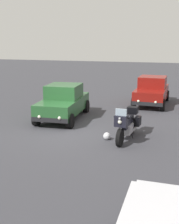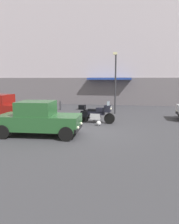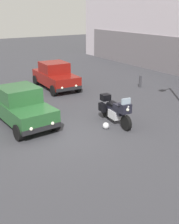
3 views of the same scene
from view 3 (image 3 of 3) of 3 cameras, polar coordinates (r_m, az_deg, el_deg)
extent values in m
plane|color=#38383D|center=(11.27, -5.24, -4.39)|extent=(80.00, 80.00, 0.00)
cylinder|color=black|center=(11.48, 7.54, -2.26)|extent=(0.65, 0.20, 0.64)
cylinder|color=black|center=(12.76, 3.47, 0.22)|extent=(0.65, 0.20, 0.64)
cylinder|color=#B7B7BC|center=(11.34, 7.58, -0.22)|extent=(0.33, 0.10, 0.68)
cube|color=#B7B7BC|center=(12.11, 5.31, -0.45)|extent=(0.64, 0.46, 0.36)
cube|color=black|center=(12.02, 5.35, 0.62)|extent=(1.12, 0.39, 0.28)
cube|color=black|center=(11.73, 6.15, 1.00)|extent=(0.55, 0.39, 0.24)
cube|color=black|center=(12.14, 4.87, 1.52)|extent=(0.59, 0.36, 0.12)
cube|color=black|center=(11.36, 7.34, 0.74)|extent=(0.40, 0.47, 0.40)
cube|color=#8C9EAD|center=(11.23, 7.52, 2.12)|extent=(0.12, 0.41, 0.28)
sphere|color=#EAEACC|center=(11.22, 7.85, 0.46)|extent=(0.14, 0.14, 0.14)
cylinder|color=black|center=(11.39, 7.13, 1.33)|extent=(0.10, 0.62, 0.04)
cylinder|color=#B7B7BC|center=(12.72, 4.63, 0.04)|extent=(0.56, 0.15, 0.09)
cube|color=black|center=(12.71, 4.86, 1.35)|extent=(0.42, 0.24, 0.36)
cube|color=black|center=(12.44, 2.66, 0.98)|extent=(0.42, 0.24, 0.36)
cube|color=black|center=(12.63, 3.31, 3.05)|extent=(0.40, 0.43, 0.28)
cylinder|color=black|center=(12.41, 5.61, -1.26)|extent=(0.04, 0.13, 0.29)
sphere|color=silver|center=(11.61, 3.39, -2.82)|extent=(0.28, 0.28, 0.28)
cube|color=maroon|center=(17.59, -7.01, 6.92)|extent=(3.86, 1.78, 0.68)
cube|color=maroon|center=(17.59, -7.30, 9.11)|extent=(1.65, 1.57, 0.64)
cube|color=#8C9EAD|center=(16.91, -6.26, 8.70)|extent=(0.11, 1.40, 0.54)
cube|color=#8C9EAD|center=(18.26, -8.26, 9.48)|extent=(0.11, 1.40, 0.51)
cube|color=black|center=(16.02, -4.27, 4.80)|extent=(0.18, 1.64, 0.20)
cube|color=black|center=(19.31, -9.23, 7.28)|extent=(0.18, 1.64, 0.20)
cylinder|color=black|center=(16.74, -2.48, 5.16)|extent=(0.65, 0.24, 0.64)
cylinder|color=black|center=(16.09, -7.39, 4.38)|extent=(0.65, 0.24, 0.64)
cylinder|color=black|center=(19.27, -6.60, 7.07)|extent=(0.65, 0.24, 0.64)
cylinder|color=black|center=(18.70, -10.98, 6.43)|extent=(0.65, 0.24, 0.64)
sphere|color=silver|center=(16.15, -2.76, 5.39)|extent=(0.14, 0.14, 0.14)
sphere|color=silver|center=(15.76, -5.67, 4.94)|extent=(0.14, 0.14, 0.14)
cube|color=#235128|center=(12.27, -13.81, 0.50)|extent=(3.90, 1.88, 0.68)
cube|color=#235128|center=(12.20, -14.35, 3.61)|extent=(1.69, 1.61, 0.64)
cube|color=#8C9EAD|center=(11.53, -12.91, 2.78)|extent=(0.15, 1.39, 0.54)
cube|color=#8C9EAD|center=(12.87, -15.65, 4.36)|extent=(0.15, 1.39, 0.51)
cube|color=black|center=(10.77, -9.80, -3.38)|extent=(0.22, 1.64, 0.20)
cube|color=black|center=(13.99, -16.73, 1.64)|extent=(0.22, 1.64, 0.20)
cylinder|color=black|center=(11.47, -7.22, -2.28)|extent=(0.65, 0.26, 0.64)
cylinder|color=black|center=(10.87, -14.40, -4.10)|extent=(0.65, 0.26, 0.64)
cylinder|color=black|center=(13.93, -13.12, 1.47)|extent=(0.65, 0.26, 0.64)
sphere|color=silver|center=(10.87, -7.61, -2.34)|extent=(0.14, 0.14, 0.14)
sphere|color=silver|center=(10.51, -11.91, -3.43)|extent=(0.14, 0.14, 0.14)
cylinder|color=#333338|center=(18.10, 10.40, 6.17)|extent=(0.16, 0.16, 0.74)
sphere|color=#333338|center=(18.01, 10.48, 7.30)|extent=(0.16, 0.16, 0.16)
camera|label=1|loc=(8.97, 67.39, 1.39)|focal=46.58mm
camera|label=2|loc=(9.28, -70.59, -6.37)|focal=35.10mm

